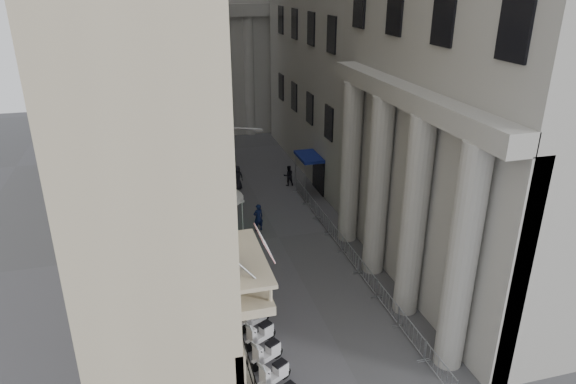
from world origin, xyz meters
name	(u,v)px	position (x,y,z in m)	size (l,w,h in m)	color
iron_fence	(214,255)	(-4.30, 18.00, 0.00)	(0.30, 28.00, 1.40)	black
blue_awning	(308,192)	(4.15, 26.00, 0.00)	(1.60, 3.00, 3.00)	navy
scooter_3	(267,364)	(-3.35, 7.91, 0.00)	(0.56, 1.40, 1.50)	silver
scooter_4	(261,345)	(-3.35, 9.23, 0.00)	(0.56, 1.40, 1.50)	silver
scooter_5	(255,327)	(-3.35, 10.55, 0.00)	(0.56, 1.40, 1.50)	silver
scooter_6	(250,311)	(-3.35, 11.86, 0.00)	(0.56, 1.40, 1.50)	silver
scooter_7	(245,297)	(-3.35, 13.18, 0.00)	(0.56, 1.40, 1.50)	silver
scooter_8	(240,283)	(-3.35, 14.50, 0.00)	(0.56, 1.40, 1.50)	silver
scooter_9	(236,271)	(-3.35, 15.81, 0.00)	(0.56, 1.40, 1.50)	silver
scooter_10	(232,260)	(-3.35, 17.13, 0.00)	(0.56, 1.40, 1.50)	silver
scooter_11	(229,249)	(-3.35, 18.45, 0.00)	(0.56, 1.40, 1.50)	silver
scooter_12	(225,240)	(-3.35, 19.76, 0.00)	(0.56, 1.40, 1.50)	silver
scooter_13	(222,231)	(-3.35, 21.08, 0.00)	(0.56, 1.40, 1.50)	silver
scooter_14	(220,222)	(-3.35, 22.40, 0.00)	(0.56, 1.40, 1.50)	silver
barrier_0	(439,381)	(3.30, 5.05, 0.00)	(0.60, 2.40, 1.10)	#97999E
barrier_1	(410,343)	(3.30, 7.55, 0.00)	(0.60, 2.40, 1.10)	#97999E
barrier_2	(387,311)	(3.30, 10.05, 0.00)	(0.60, 2.40, 1.10)	#97999E
barrier_3	(367,285)	(3.30, 12.55, 0.00)	(0.60, 2.40, 1.10)	#97999E
barrier_4	(350,262)	(3.30, 15.05, 0.00)	(0.60, 2.40, 1.10)	#97999E
barrier_5	(335,243)	(3.30, 17.55, 0.00)	(0.60, 2.40, 1.10)	#97999E
barrier_6	(322,226)	(3.30, 20.05, 0.00)	(0.60, 2.40, 1.10)	#97999E
barrier_7	(311,211)	(3.30, 22.55, 0.00)	(0.60, 2.40, 1.10)	#97999E
barrier_8	(301,197)	(3.30, 25.05, 0.00)	(0.60, 2.40, 1.10)	#97999E
security_tent	(218,192)	(-3.60, 20.34, 3.09)	(4.55, 4.55, 3.69)	silver
street_lamp	(226,181)	(-3.35, 18.01, 4.69)	(2.42, 1.17, 7.90)	gray
info_kiosk	(211,227)	(-4.19, 19.74, 1.02)	(0.37, 0.97, 2.02)	black
pedestrian_a	(258,217)	(-1.02, 20.53, 0.94)	(0.68, 0.45, 1.87)	#0D1537
pedestrian_b	(288,176)	(3.00, 27.72, 0.84)	(0.82, 0.64, 1.68)	black
pedestrian_c	(237,178)	(-1.10, 27.99, 0.98)	(0.95, 0.62, 1.95)	black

